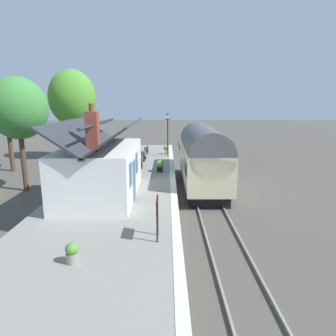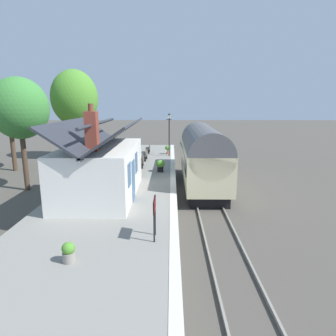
# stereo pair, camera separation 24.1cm
# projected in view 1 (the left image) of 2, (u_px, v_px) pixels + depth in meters

# --- Properties ---
(ground_plane) EXTENTS (160.00, 160.00, 0.00)m
(ground_plane) POSITION_uv_depth(u_px,v_px,m) (191.00, 194.00, 19.66)
(ground_plane) COLOR #4C473F
(platform) EXTENTS (32.00, 6.78, 0.94)m
(platform) POSITION_uv_depth(u_px,v_px,m) (124.00, 187.00, 19.55)
(platform) COLOR gray
(platform) RESTS_ON ground
(platform_edge_coping) EXTENTS (32.00, 0.36, 0.02)m
(platform_edge_coping) POSITION_uv_depth(u_px,v_px,m) (173.00, 180.00, 19.46)
(platform_edge_coping) COLOR beige
(platform_edge_coping) RESTS_ON platform
(rail_near) EXTENTS (52.00, 0.08, 0.14)m
(rail_near) POSITION_uv_depth(u_px,v_px,m) (215.00, 193.00, 19.65)
(rail_near) COLOR gray
(rail_near) RESTS_ON ground
(rail_far) EXTENTS (52.00, 0.08, 0.14)m
(rail_far) POSITION_uv_depth(u_px,v_px,m) (193.00, 193.00, 19.65)
(rail_far) COLOR gray
(rail_far) RESTS_ON ground
(train) EXTENTS (9.42, 2.73, 4.32)m
(train) POSITION_uv_depth(u_px,v_px,m) (203.00, 157.00, 20.54)
(train) COLOR black
(train) RESTS_ON ground
(station_building) EXTENTS (7.39, 3.90, 4.91)m
(station_building) POSITION_uv_depth(u_px,v_px,m) (101.00, 169.00, 15.99)
(station_building) COLOR white
(station_building) RESTS_ON platform
(bench_platform_end) EXTENTS (1.41, 0.48, 0.88)m
(bench_platform_end) POSITION_uv_depth(u_px,v_px,m) (147.00, 148.00, 29.62)
(bench_platform_end) COLOR brown
(bench_platform_end) RESTS_ON platform
(bench_by_lamp) EXTENTS (1.41, 0.47, 0.88)m
(bench_by_lamp) POSITION_uv_depth(u_px,v_px,m) (144.00, 155.00, 25.81)
(bench_by_lamp) COLOR brown
(bench_by_lamp) RESTS_ON platform
(bench_near_building) EXTENTS (1.42, 0.50, 0.88)m
(bench_near_building) POSITION_uv_depth(u_px,v_px,m) (141.00, 161.00, 23.10)
(bench_near_building) COLOR brown
(bench_near_building) RESTS_ON platform
(planter_bench_left) EXTENTS (0.54, 0.54, 0.90)m
(planter_bench_left) POSITION_uv_depth(u_px,v_px,m) (166.00, 149.00, 28.92)
(planter_bench_left) COLOR #9E5138
(planter_bench_left) RESTS_ON platform
(planter_by_door) EXTENTS (0.41, 0.41, 0.69)m
(planter_by_door) POSITION_uv_depth(u_px,v_px,m) (72.00, 253.00, 9.41)
(planter_by_door) COLOR gray
(planter_by_door) RESTS_ON platform
(planter_edge_far) EXTENTS (0.66, 0.66, 0.86)m
(planter_edge_far) POSITION_uv_depth(u_px,v_px,m) (160.00, 165.00, 21.64)
(planter_edge_far) COLOR black
(planter_edge_far) RESTS_ON platform
(lamp_post_platform) EXTENTS (0.32, 0.50, 3.96)m
(lamp_post_platform) POSITION_uv_depth(u_px,v_px,m) (168.00, 127.00, 27.45)
(lamp_post_platform) COLOR black
(lamp_post_platform) RESTS_ON platform
(station_sign_board) EXTENTS (0.96, 0.06, 1.57)m
(station_sign_board) POSITION_uv_depth(u_px,v_px,m) (157.00, 208.00, 10.89)
(station_sign_board) COLOR black
(station_sign_board) RESTS_ON platform
(tree_distant) EXTENTS (4.37, 4.06, 7.54)m
(tree_distant) POSITION_uv_depth(u_px,v_px,m) (6.00, 108.00, 24.92)
(tree_distant) COLOR #4C3828
(tree_distant) RESTS_ON ground
(tree_far_left) EXTENTS (3.49, 3.77, 7.50)m
(tree_far_left) POSITION_uv_depth(u_px,v_px,m) (18.00, 109.00, 19.17)
(tree_far_left) COLOR #4C3828
(tree_far_left) RESTS_ON ground
(tree_behind_building) EXTENTS (4.70, 4.75, 9.14)m
(tree_behind_building) POSITION_uv_depth(u_px,v_px,m) (72.00, 98.00, 30.51)
(tree_behind_building) COLOR #4C3828
(tree_behind_building) RESTS_ON ground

